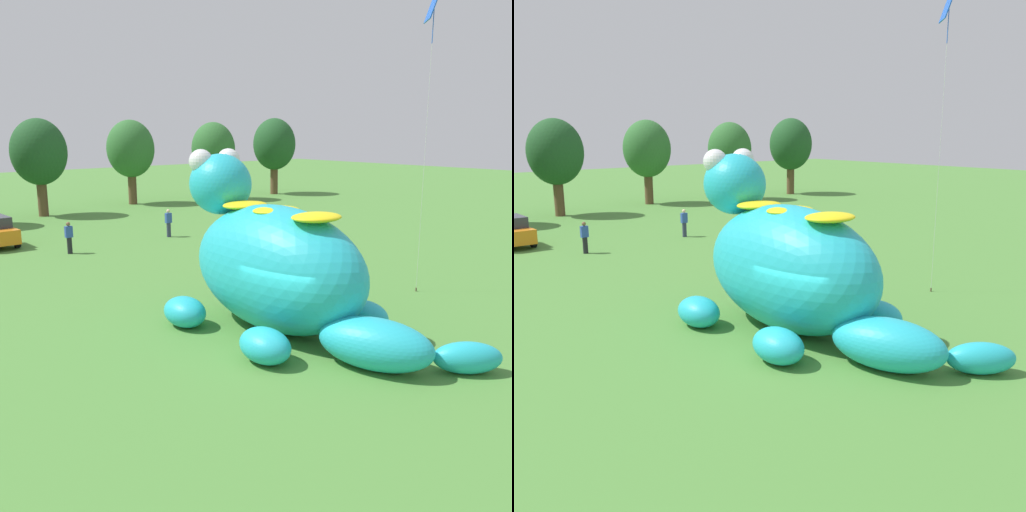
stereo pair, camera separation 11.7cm
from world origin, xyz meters
TOP-DOWN VIEW (x-y plane):
  - ground_plane at (0.00, 0.00)m, footprint 160.00×160.00m
  - giant_inflatable_creature at (0.89, 1.60)m, footprint 5.91×11.36m
  - tree_centre at (4.33, 31.55)m, footprint 4.12×4.12m
  - tree_centre_right at (13.01, 33.48)m, footprint 4.12×4.12m
  - tree_mid_right at (20.32, 31.28)m, footprint 4.03×4.03m
  - tree_right at (27.98, 31.29)m, footprint 4.28×4.28m
  - spectator_near_inflatable at (0.38, 17.29)m, footprint 0.38×0.26m
  - spectator_by_cars at (6.97, 17.95)m, footprint 0.38×0.26m
  - tethered_flying_kite at (8.20, 1.06)m, footprint 1.13×1.13m

SIDE VIEW (x-z plane):
  - ground_plane at x=0.00m, z-range 0.00..0.00m
  - spectator_near_inflatable at x=0.38m, z-range 0.00..1.71m
  - spectator_by_cars at x=6.97m, z-range 0.00..1.71m
  - giant_inflatable_creature at x=0.89m, z-range -0.78..5.03m
  - tree_mid_right at x=20.32m, z-range 1.10..8.25m
  - tree_centre at x=4.33m, z-range 1.13..8.44m
  - tree_centre_right at x=13.01m, z-range 1.13..8.44m
  - tree_right at x=27.98m, z-range 1.17..8.76m
  - tethered_flying_kite at x=8.20m, z-range 4.98..16.82m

